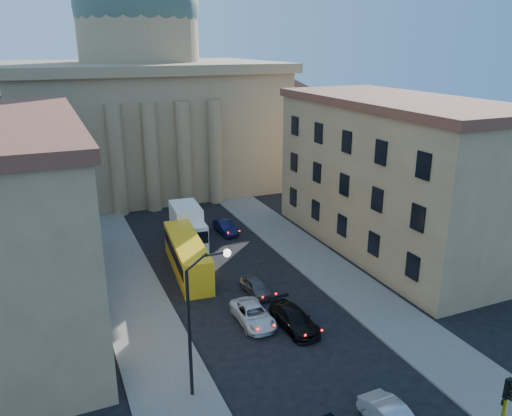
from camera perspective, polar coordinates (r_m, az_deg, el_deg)
The scene contains 13 objects.
sidewalk_left at distance 38.97m, azimuth -12.99°, elevation -11.94°, with size 5.00×60.00×0.15m, color #605D58.
sidewalk_right at distance 44.51m, azimuth 9.18°, elevation -7.67°, with size 5.00×60.00×0.15m, color #605D58.
church at distance 72.60m, azimuth -12.70°, elevation 11.93°, with size 68.02×28.76×36.60m.
building_left at distance 39.46m, azimuth -27.08°, elevation -1.44°, with size 11.60×26.60×14.70m.
building_right at distance 49.83m, azimuth 15.46°, elevation 3.73°, with size 11.60×26.60×14.70m.
traffic_light at distance 28.66m, azimuth 26.51°, elevation -19.85°, with size 0.34×0.29×4.30m.
street_lamp at distance 28.16m, azimuth -6.66°, elevation -11.90°, with size 2.62×0.44×8.83m.
car_left_mid at distance 37.03m, azimuth -0.34°, elevation -12.08°, with size 2.21×4.78×1.33m, color silver.
car_right_mid at distance 36.50m, azimuth 4.38°, elevation -12.53°, with size 2.02×4.96×1.44m, color black.
car_right_far at distance 40.92m, azimuth -0.01°, elevation -8.98°, with size 1.50×3.73×1.27m, color #47474B.
car_right_distant at distance 53.55m, azimuth -3.54°, elevation -2.18°, with size 1.44×4.14×1.36m, color black.
city_bus at distance 44.72m, azimuth -7.88°, elevation -5.29°, with size 3.42×10.92×3.03m.
box_truck at distance 51.11m, azimuth -7.76°, elevation -2.06°, with size 3.09×6.90×3.70m.
Camera 1 is at (-13.61, -15.45, 19.40)m, focal length 35.00 mm.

